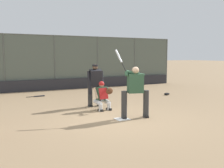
% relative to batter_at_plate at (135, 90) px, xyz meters
% --- Properties ---
extents(ground_plane, '(160.00, 160.00, 0.00)m').
position_rel_batter_at_plate_xyz_m(ground_plane, '(0.46, -0.04, -0.93)').
color(ground_plane, '#9E7F5B').
extents(home_plate_marker, '(0.43, 0.43, 0.01)m').
position_rel_batter_at_plate_xyz_m(home_plate_marker, '(0.46, -0.04, -0.92)').
color(home_plate_marker, white).
rests_on(home_plate_marker, ground_plane).
extents(backstop_fence, '(17.02, 0.08, 3.28)m').
position_rel_batter_at_plate_xyz_m(backstop_fence, '(0.46, -8.37, 0.80)').
color(backstop_fence, '#515651').
rests_on(backstop_fence, ground_plane).
extents(padding_wall, '(16.60, 0.18, 0.65)m').
position_rel_batter_at_plate_xyz_m(padding_wall, '(0.46, -8.27, -0.60)').
color(padding_wall, '#28282D').
rests_on(padding_wall, ground_plane).
extents(bleachers_beyond, '(11.86, 2.50, 1.48)m').
position_rel_batter_at_plate_xyz_m(bleachers_beyond, '(2.08, -10.87, -0.45)').
color(bleachers_beyond, slate).
rests_on(bleachers_beyond, ground_plane).
extents(batter_at_plate, '(0.95, 0.81, 2.27)m').
position_rel_batter_at_plate_xyz_m(batter_at_plate, '(0.00, 0.00, 0.00)').
color(batter_at_plate, '#333333').
rests_on(batter_at_plate, ground_plane).
extents(catcher_behind_plate, '(0.61, 0.71, 1.10)m').
position_rel_batter_at_plate_xyz_m(catcher_behind_plate, '(0.42, -1.62, -0.36)').
color(catcher_behind_plate, silver).
rests_on(catcher_behind_plate, ground_plane).
extents(umpire_home, '(0.70, 0.44, 1.72)m').
position_rel_batter_at_plate_xyz_m(umpire_home, '(0.39, -2.40, -0.00)').
color(umpire_home, '#333333').
rests_on(umpire_home, ground_plane).
extents(spare_bat_near_backstop, '(0.91, 0.16, 0.07)m').
position_rel_batter_at_plate_xyz_m(spare_bat_near_backstop, '(1.96, -6.00, -0.90)').
color(spare_bat_near_backstop, black).
rests_on(spare_bat_near_backstop, ground_plane).
extents(fielding_glove_on_dirt, '(0.33, 0.25, 0.12)m').
position_rel_batter_at_plate_xyz_m(fielding_glove_on_dirt, '(-4.18, -3.53, -0.87)').
color(fielding_glove_on_dirt, black).
rests_on(fielding_glove_on_dirt, ground_plane).
extents(baseball_loose, '(0.07, 0.07, 0.07)m').
position_rel_batter_at_plate_xyz_m(baseball_loose, '(-1.01, -2.59, -0.89)').
color(baseball_loose, white).
rests_on(baseball_loose, ground_plane).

